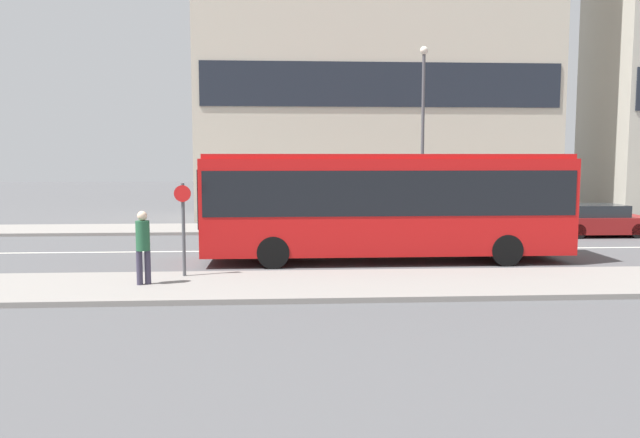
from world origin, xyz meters
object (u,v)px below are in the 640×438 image
city_bus (385,200)px  bus_stop_sign (183,222)px  street_lamp (423,120)px  parked_car_0 (597,221)px  pedestrian_near_stop (143,243)px

city_bus → bus_stop_sign: size_ratio=4.61×
city_bus → street_lamp: street_lamp is taller
bus_stop_sign → street_lamp: bearing=50.1°
parked_car_0 → bus_stop_sign: 17.85m
city_bus → parked_car_0: 11.42m
parked_car_0 → bus_stop_sign: bearing=-151.7°
parked_car_0 → street_lamp: street_lamp is taller
city_bus → street_lamp: bearing=65.0°
street_lamp → pedestrian_near_stop: bearing=-129.7°
pedestrian_near_stop → street_lamp: size_ratio=0.23×
parked_car_0 → street_lamp: bearing=163.8°
pedestrian_near_stop → street_lamp: bearing=-151.3°
city_bus → pedestrian_near_stop: 7.77m
city_bus → bus_stop_sign: (-5.85, -2.83, -0.36)m
city_bus → street_lamp: (2.90, 7.65, 2.92)m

